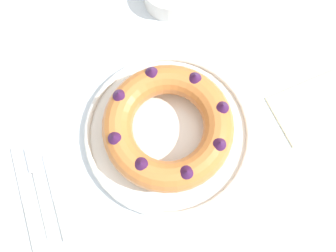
# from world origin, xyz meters

# --- Properties ---
(ground_plane) EXTENTS (8.00, 8.00, 0.00)m
(ground_plane) POSITION_xyz_m (0.00, 0.00, 0.00)
(ground_plane) COLOR brown
(dining_table) EXTENTS (1.42, 0.97, 0.75)m
(dining_table) POSITION_xyz_m (0.00, 0.00, 0.66)
(dining_table) COLOR silver
(dining_table) RESTS_ON ground_plane
(serving_dish) EXTENTS (0.35, 0.35, 0.02)m
(serving_dish) POSITION_xyz_m (-0.02, 0.03, 0.76)
(serving_dish) COLOR white
(serving_dish) RESTS_ON dining_table
(bundt_cake) EXTENTS (0.26, 0.26, 0.07)m
(bundt_cake) POSITION_xyz_m (-0.02, 0.03, 0.80)
(bundt_cake) COLOR #C67538
(bundt_cake) RESTS_ON serving_dish
(fork) EXTENTS (0.02, 0.19, 0.01)m
(fork) POSITION_xyz_m (-0.30, 0.01, 0.76)
(fork) COLOR white
(fork) RESTS_ON dining_table
(serving_knife) EXTENTS (0.02, 0.22, 0.01)m
(serving_knife) POSITION_xyz_m (-0.33, -0.02, 0.76)
(serving_knife) COLOR white
(serving_knife) RESTS_ON dining_table
(cake_knife) EXTENTS (0.02, 0.18, 0.01)m
(cake_knife) POSITION_xyz_m (-0.27, -0.04, 0.76)
(cake_knife) COLOR white
(cake_knife) RESTS_ON dining_table
(napkin) EXTENTS (0.18, 0.13, 0.00)m
(napkin) POSITION_xyz_m (0.30, -0.02, 0.75)
(napkin) COLOR beige
(napkin) RESTS_ON dining_table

